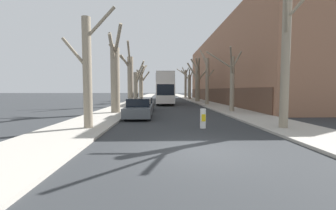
{
  "coord_description": "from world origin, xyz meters",
  "views": [
    {
      "loc": [
        -1.31,
        -7.53,
        2.09
      ],
      "look_at": [
        -0.37,
        20.61,
        0.2
      ],
      "focal_mm": 24.0,
      "sensor_mm": 36.0,
      "label": 1
    }
  ],
  "objects_px": {
    "street_tree_right_2": "(207,79)",
    "street_tree_right_3": "(197,81)",
    "street_tree_right_1": "(232,81)",
    "street_tree_right_4": "(189,85)",
    "street_tree_left_3": "(137,84)",
    "parked_car_1": "(144,104)",
    "double_decker_bus": "(165,87)",
    "street_tree_left_2": "(130,78)",
    "street_tree_left_4": "(141,84)",
    "street_tree_left_1": "(115,74)",
    "traffic_bollard": "(203,118)",
    "street_tree_left_0": "(87,70)",
    "street_tree_right_0": "(286,54)",
    "street_tree_right_5": "(185,82)",
    "parked_car_0": "(139,109)"
  },
  "relations": [
    {
      "from": "street_tree_left_1",
      "to": "street_tree_left_2",
      "type": "xyz_separation_m",
      "value": [
        0.07,
        8.75,
        0.15
      ]
    },
    {
      "from": "street_tree_left_2",
      "to": "street_tree_left_4",
      "type": "distance_m",
      "value": 16.47
    },
    {
      "from": "street_tree_right_1",
      "to": "street_tree_right_5",
      "type": "height_order",
      "value": "street_tree_right_5"
    },
    {
      "from": "street_tree_left_3",
      "to": "street_tree_right_2",
      "type": "xyz_separation_m",
      "value": [
        10.22,
        -6.01,
        0.64
      ]
    },
    {
      "from": "street_tree_right_0",
      "to": "parked_car_0",
      "type": "relative_size",
      "value": 1.96
    },
    {
      "from": "street_tree_right_3",
      "to": "street_tree_left_2",
      "type": "bearing_deg",
      "value": -133.88
    },
    {
      "from": "street_tree_left_0",
      "to": "street_tree_right_4",
      "type": "xyz_separation_m",
      "value": [
        10.1,
        37.7,
        0.02
      ]
    },
    {
      "from": "street_tree_right_0",
      "to": "street_tree_right_4",
      "type": "height_order",
      "value": "street_tree_right_0"
    },
    {
      "from": "street_tree_left_0",
      "to": "street_tree_right_4",
      "type": "distance_m",
      "value": 39.03
    },
    {
      "from": "street_tree_right_2",
      "to": "traffic_bollard",
      "type": "bearing_deg",
      "value": -102.29
    },
    {
      "from": "street_tree_right_5",
      "to": "double_decker_bus",
      "type": "height_order",
      "value": "street_tree_right_5"
    },
    {
      "from": "street_tree_left_3",
      "to": "street_tree_right_1",
      "type": "xyz_separation_m",
      "value": [
        10.39,
        -16.18,
        -0.06
      ]
    },
    {
      "from": "street_tree_left_3",
      "to": "double_decker_bus",
      "type": "xyz_separation_m",
      "value": [
        4.48,
        -2.69,
        -0.44
      ]
    },
    {
      "from": "street_tree_right_4",
      "to": "street_tree_right_0",
      "type": "bearing_deg",
      "value": -89.84
    },
    {
      "from": "street_tree_right_2",
      "to": "street_tree_right_3",
      "type": "relative_size",
      "value": 1.03
    },
    {
      "from": "street_tree_right_0",
      "to": "street_tree_right_5",
      "type": "distance_m",
      "value": 47.78
    },
    {
      "from": "street_tree_right_0",
      "to": "street_tree_right_2",
      "type": "relative_size",
      "value": 1.13
    },
    {
      "from": "street_tree_left_0",
      "to": "street_tree_right_1",
      "type": "bearing_deg",
      "value": 40.21
    },
    {
      "from": "street_tree_right_4",
      "to": "traffic_bollard",
      "type": "xyz_separation_m",
      "value": [
        -4.01,
        -37.42,
        -2.59
      ]
    },
    {
      "from": "street_tree_right_3",
      "to": "street_tree_right_5",
      "type": "xyz_separation_m",
      "value": [
        0.06,
        19.74,
        0.39
      ]
    },
    {
      "from": "street_tree_right_1",
      "to": "street_tree_right_5",
      "type": "relative_size",
      "value": 0.71
    },
    {
      "from": "street_tree_right_4",
      "to": "street_tree_right_1",
      "type": "bearing_deg",
      "value": -89.56
    },
    {
      "from": "street_tree_left_0",
      "to": "street_tree_right_5",
      "type": "xyz_separation_m",
      "value": [
        10.34,
        47.38,
        0.97
      ]
    },
    {
      "from": "street_tree_right_2",
      "to": "double_decker_bus",
      "type": "relative_size",
      "value": 0.66
    },
    {
      "from": "parked_car_0",
      "to": "traffic_bollard",
      "type": "distance_m",
      "value": 6.2
    },
    {
      "from": "street_tree_left_1",
      "to": "street_tree_right_0",
      "type": "bearing_deg",
      "value": -39.12
    },
    {
      "from": "street_tree_left_4",
      "to": "street_tree_right_1",
      "type": "height_order",
      "value": "street_tree_left_4"
    },
    {
      "from": "street_tree_right_1",
      "to": "traffic_bollard",
      "type": "height_order",
      "value": "street_tree_right_1"
    },
    {
      "from": "street_tree_right_1",
      "to": "street_tree_right_3",
      "type": "bearing_deg",
      "value": 90.16
    },
    {
      "from": "street_tree_right_4",
      "to": "double_decker_bus",
      "type": "xyz_separation_m",
      "value": [
        -5.69,
        -15.48,
        -0.58
      ]
    },
    {
      "from": "parked_car_0",
      "to": "traffic_bollard",
      "type": "height_order",
      "value": "parked_car_0"
    },
    {
      "from": "street_tree_left_4",
      "to": "street_tree_left_0",
      "type": "bearing_deg",
      "value": -89.89
    },
    {
      "from": "street_tree_right_1",
      "to": "traffic_bollard",
      "type": "bearing_deg",
      "value": -116.59
    },
    {
      "from": "street_tree_right_1",
      "to": "street_tree_right_4",
      "type": "distance_m",
      "value": 28.97
    },
    {
      "from": "street_tree_left_1",
      "to": "street_tree_left_4",
      "type": "height_order",
      "value": "street_tree_left_1"
    },
    {
      "from": "traffic_bollard",
      "to": "street_tree_left_3",
      "type": "bearing_deg",
      "value": 104.04
    },
    {
      "from": "street_tree_left_4",
      "to": "street_tree_right_3",
      "type": "relative_size",
      "value": 0.9
    },
    {
      "from": "street_tree_left_0",
      "to": "street_tree_left_4",
      "type": "distance_m",
      "value": 33.28
    },
    {
      "from": "street_tree_left_0",
      "to": "parked_car_1",
      "type": "distance_m",
      "value": 11.31
    },
    {
      "from": "street_tree_left_0",
      "to": "parked_car_1",
      "type": "height_order",
      "value": "street_tree_left_0"
    },
    {
      "from": "parked_car_1",
      "to": "street_tree_right_4",
      "type": "bearing_deg",
      "value": 73.54
    },
    {
      "from": "street_tree_right_5",
      "to": "traffic_bollard",
      "type": "distance_m",
      "value": 47.42
    },
    {
      "from": "street_tree_left_1",
      "to": "street_tree_right_4",
      "type": "height_order",
      "value": "street_tree_left_1"
    },
    {
      "from": "street_tree_right_5",
      "to": "double_decker_bus",
      "type": "distance_m",
      "value": 25.9
    },
    {
      "from": "street_tree_left_3",
      "to": "street_tree_right_4",
      "type": "xyz_separation_m",
      "value": [
        10.17,
        12.79,
        0.14
      ]
    },
    {
      "from": "street_tree_right_0",
      "to": "street_tree_right_4",
      "type": "xyz_separation_m",
      "value": [
        -0.11,
        38.09,
        -0.81
      ]
    },
    {
      "from": "street_tree_right_4",
      "to": "parked_car_0",
      "type": "bearing_deg",
      "value": -103.68
    },
    {
      "from": "street_tree_right_2",
      "to": "street_tree_right_3",
      "type": "xyz_separation_m",
      "value": [
        0.12,
        8.74,
        0.05
      ]
    },
    {
      "from": "street_tree_right_4",
      "to": "parked_car_1",
      "type": "bearing_deg",
      "value": -106.46
    },
    {
      "from": "street_tree_left_4",
      "to": "street_tree_right_3",
      "type": "bearing_deg",
      "value": -28.65
    }
  ]
}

